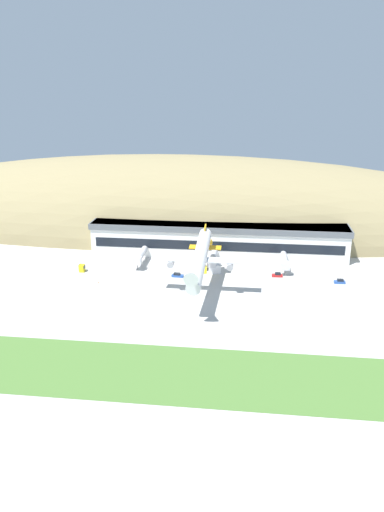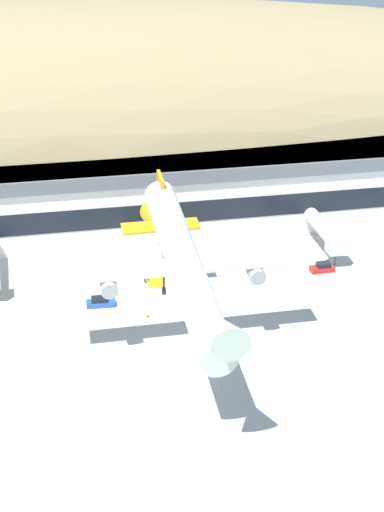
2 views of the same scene
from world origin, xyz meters
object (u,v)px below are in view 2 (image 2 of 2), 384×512
Objects in this scene: jetway_1 at (168,246)px; service_car_0 at (100,302)px; jetway_2 at (326,232)px; traffic_cone_1 at (148,315)px; cargo_airplane at (183,264)px; terminal_building at (157,189)px; service_car_1 at (322,268)px; box_truck at (173,274)px.

service_car_0 is at bearing -138.37° from jetway_1.
jetway_2 is 37.73m from traffic_cone_1.
cargo_airplane is at bearing -95.35° from jetway_1.
service_car_0 is (-12.60, -11.20, -3.37)m from jetway_1.
cargo_airplane is at bearing -56.17° from service_car_0.
terminal_building is at bearing 64.14° from service_car_0.
box_truck is at bearing 177.82° from service_car_1.
jetway_2 reaches higher than service_car_1.
traffic_cone_1 is (-6.01, -16.10, -3.71)m from jetway_1.
service_car_0 is at bearing -115.86° from terminal_building.
box_truck is (-25.22, 0.96, 0.93)m from service_car_1.
cargo_airplane is 36.13m from service_car_1.
terminal_building reaches higher than traffic_cone_1.
traffic_cone_1 is at bearing 109.16° from cargo_airplane.
box_truck is at bearing 83.98° from cargo_airplane.
traffic_cone_1 is (6.59, -4.90, -0.35)m from service_car_0.
cargo_airplane is (-3.42, -43.08, 5.51)m from terminal_building.
service_car_1 reaches higher than service_car_0.
box_truck reaches higher than service_car_1.
service_car_0 is 0.56× the size of box_truck.
terminal_building is at bearing 86.85° from box_truck.
jetway_1 is 1.93× the size of box_truck.
jetway_2 is at bearing 25.66° from traffic_cone_1.
jetway_1 is at bearing 69.52° from traffic_cone_1.
cargo_airplane is 16.98m from traffic_cone_1.
jetway_2 reaches higher than service_car_0.
terminal_building is at bearing 135.87° from service_car_1.
jetway_1 is at bearing 84.65° from cargo_airplane.
jetway_1 and jetway_2 have the same top height.
cargo_airplane is at bearing -96.02° from box_truck.
jetway_1 is 26.74× the size of traffic_cone_1.
box_truck reaches higher than service_car_0.
cargo_airplane is 6.44× the size of box_truck.
service_car_0 is at bearing 143.34° from traffic_cone_1.
service_car_0 is at bearing 123.83° from cargo_airplane.
service_car_0 is 8.22m from traffic_cone_1.
traffic_cone_1 is (-5.74, -10.55, -1.30)m from box_truck.
service_car_0 is (-10.14, 15.12, -12.74)m from cargo_airplane.
service_car_0 is 7.84× the size of traffic_cone_1.
service_car_1 is (23.99, -23.28, -7.20)m from terminal_building.
jetway_1 is 17.19m from service_car_0.
terminal_building is at bearing 78.03° from traffic_cone_1.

